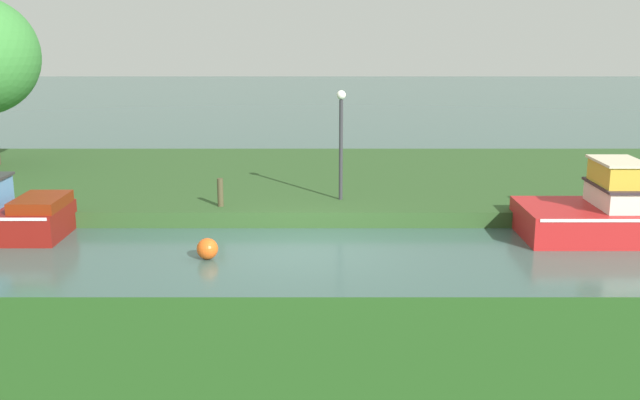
# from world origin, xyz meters

# --- Properties ---
(ground_plane) EXTENTS (120.00, 120.00, 0.00)m
(ground_plane) POSITION_xyz_m (0.00, 0.00, 0.00)
(ground_plane) COLOR #3A5A53
(riverbank_far) EXTENTS (72.00, 10.00, 0.40)m
(riverbank_far) POSITION_xyz_m (0.00, 7.00, 0.20)
(riverbank_far) COLOR #2D5024
(riverbank_far) RESTS_ON ground_plane
(lamp_post) EXTENTS (0.24, 0.24, 2.87)m
(lamp_post) POSITION_xyz_m (0.91, 3.46, 2.21)
(lamp_post) COLOR #333338
(lamp_post) RESTS_ON riverbank_far
(mooring_post_far) EXTENTS (0.15, 0.15, 0.72)m
(mooring_post_far) POSITION_xyz_m (-2.17, 2.68, 0.76)
(mooring_post_far) COLOR #474128
(mooring_post_far) RESTS_ON riverbank_far
(channel_buoy) EXTENTS (0.46, 0.46, 0.46)m
(channel_buoy) POSITION_xyz_m (-2.05, -0.55, 0.23)
(channel_buoy) COLOR #E55919
(channel_buoy) RESTS_ON ground_plane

